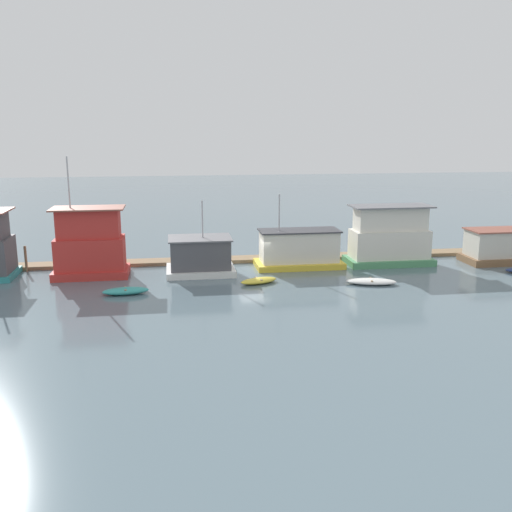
{
  "coord_description": "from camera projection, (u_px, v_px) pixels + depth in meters",
  "views": [
    {
      "loc": [
        -6.76,
        -46.25,
        11.66
      ],
      "look_at": [
        0.0,
        -1.0,
        1.4
      ],
      "focal_mm": 40.0,
      "sensor_mm": 36.0,
      "label": 1
    }
  ],
  "objects": [
    {
      "name": "dock_walkway",
      "position": [
        249.0,
        259.0,
        51.41
      ],
      "size": [
        59.6,
        1.96,
        0.3
      ],
      "primitive_type": "cube",
      "color": "#846B4C",
      "rests_on": "ground_plane"
    },
    {
      "name": "houseboat_green",
      "position": [
        390.0,
        238.0,
        49.74
      ],
      "size": [
        7.46,
        3.5,
        5.17
      ],
      "color": "#4C9360",
      "rests_on": "ground_plane"
    },
    {
      "name": "mooring_post_centre",
      "position": [
        26.0,
        259.0,
        47.3
      ],
      "size": [
        0.21,
        0.21,
        2.17
      ],
      "primitive_type": "cylinder",
      "color": "#846B4C",
      "rests_on": "ground_plane"
    },
    {
      "name": "dinghy_yellow",
      "position": [
        259.0,
        281.0,
        43.83
      ],
      "size": [
        3.21,
        2.11,
        0.44
      ],
      "color": "yellow",
      "rests_on": "ground_plane"
    },
    {
      "name": "houseboat_brown",
      "position": [
        497.0,
        247.0,
        50.43
      ],
      "size": [
        5.67,
        3.44,
        3.01
      ],
      "color": "brown",
      "rests_on": "ground_plane"
    },
    {
      "name": "ground_plane",
      "position": [
        254.0,
        270.0,
        48.16
      ],
      "size": [
        200.0,
        200.0,
        0.0
      ],
      "primitive_type": "plane",
      "color": "slate"
    },
    {
      "name": "dinghy_white",
      "position": [
        371.0,
        281.0,
        43.61
      ],
      "size": [
        4.07,
        2.36,
        0.42
      ],
      "color": "white",
      "rests_on": "ground_plane"
    },
    {
      "name": "houseboat_red",
      "position": [
        90.0,
        246.0,
        45.47
      ],
      "size": [
        5.91,
        3.37,
        9.58
      ],
      "color": "red",
      "rests_on": "ground_plane"
    },
    {
      "name": "dinghy_teal",
      "position": [
        126.0,
        291.0,
        40.93
      ],
      "size": [
        3.36,
        1.48,
        0.51
      ],
      "color": "teal",
      "rests_on": "ground_plane"
    },
    {
      "name": "houseboat_yellow",
      "position": [
        299.0,
        249.0,
        48.87
      ],
      "size": [
        7.48,
        3.55,
        6.31
      ],
      "color": "gold",
      "rests_on": "ground_plane"
    },
    {
      "name": "houseboat_white",
      "position": [
        200.0,
        256.0,
        46.62
      ],
      "size": [
        5.53,
        4.04,
        6.02
      ],
      "color": "white",
      "rests_on": "ground_plane"
    }
  ]
}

